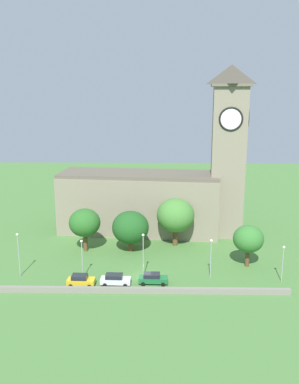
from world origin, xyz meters
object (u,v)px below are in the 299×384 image
at_px(streetlamp_west_end, 18,248).
at_px(tree_riverside_west, 85,223).
at_px(streetlamp_west_mid, 82,253).
at_px(tree_by_tower, 176,215).
at_px(car_white, 115,280).
at_px(streetlamp_central, 143,249).
at_px(tree_churchyard, 130,227).
at_px(streetlamp_east_end, 283,257).
at_px(streetlamp_east_mid, 211,252).
at_px(church, 160,190).
at_px(car_yellow, 81,280).
at_px(car_green, 153,278).
at_px(tree_riverside_east, 248,239).

distance_m(streetlamp_west_end, tree_riverside_west, 14.57).
height_order(streetlamp_west_end, streetlamp_west_mid, streetlamp_west_end).
bearing_deg(tree_by_tower, car_white, -119.78).
bearing_deg(streetlamp_west_mid, streetlamp_central, 2.11).
bearing_deg(streetlamp_west_mid, tree_churchyard, 59.64).
distance_m(streetlamp_west_end, streetlamp_east_end, 42.94).
distance_m(streetlamp_east_mid, tree_churchyard, 18.23).
bearing_deg(church, tree_riverside_west, -140.50).
bearing_deg(tree_churchyard, car_white, -95.97).
distance_m(streetlamp_west_mid, streetlamp_east_mid, 20.94).
relative_size(streetlamp_east_mid, tree_churchyard, 0.86).
height_order(streetlamp_east_mid, tree_by_tower, tree_by_tower).
relative_size(car_yellow, tree_riverside_west, 0.52).
relative_size(car_yellow, car_white, 0.91).
bearing_deg(tree_churchyard, streetlamp_east_end, -26.85).
bearing_deg(streetlamp_east_end, tree_riverside_west, 159.50).
distance_m(car_green, streetlamp_west_end, 22.63).
height_order(streetlamp_east_end, tree_riverside_west, tree_riverside_west).
bearing_deg(tree_riverside_east, streetlamp_central, -164.48).
relative_size(car_yellow, tree_riverside_east, 0.59).
bearing_deg(streetlamp_east_mid, streetlamp_west_end, 179.37).
bearing_deg(car_yellow, car_green, 4.95).
bearing_deg(church, tree_by_tower, -70.64).
height_order(car_yellow, car_white, car_yellow).
xyz_separation_m(streetlamp_east_mid, streetlamp_east_end, (11.41, -0.89, -0.41)).
relative_size(streetlamp_west_mid, streetlamp_east_mid, 0.98).
distance_m(church, tree_by_tower, 9.51).
bearing_deg(streetlamp_west_mid, streetlamp_east_mid, 0.76).
relative_size(car_white, streetlamp_west_mid, 0.72).
bearing_deg(car_white, tree_riverside_east, 19.08).
xyz_separation_m(car_green, tree_riverside_west, (-13.14, 13.85, 4.76)).
relative_size(streetlamp_east_end, tree_by_tower, 0.63).
bearing_deg(streetlamp_east_mid, car_green, -167.67).
bearing_deg(streetlamp_central, tree_by_tower, 68.78).
xyz_separation_m(church, streetlamp_east_mid, (8.08, -23.71, -4.75)).
bearing_deg(car_green, streetlamp_east_mid, 12.33).
distance_m(car_green, tree_by_tower, 18.58).
bearing_deg(streetlamp_east_end, tree_riverside_east, 125.58).
height_order(car_white, streetlamp_west_mid, streetlamp_west_mid).
bearing_deg(streetlamp_east_end, church, 128.40).
distance_m(tree_riverside_east, tree_by_tower, 15.91).
relative_size(streetlamp_east_mid, tree_by_tower, 0.71).
bearing_deg(streetlamp_central, streetlamp_east_mid, -0.46).
height_order(car_yellow, tree_churchyard, tree_churchyard).
bearing_deg(tree_churchyard, tree_riverside_west, -179.45).
relative_size(streetlamp_west_mid, tree_riverside_west, 0.79).
xyz_separation_m(tree_riverside_east, tree_by_tower, (-12.22, 10.12, 1.17)).
xyz_separation_m(streetlamp_central, tree_riverside_west, (-11.54, 11.71, 0.60)).
bearing_deg(tree_by_tower, car_green, -103.91).
relative_size(church, car_white, 8.39).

